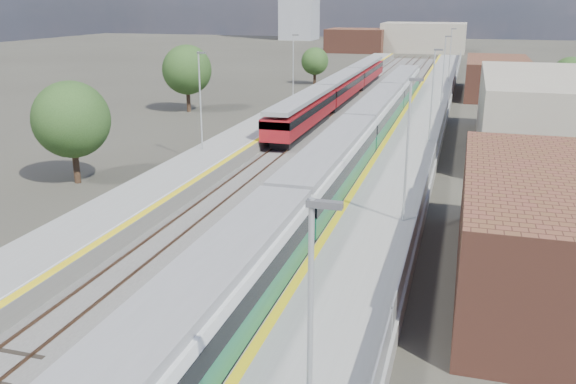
% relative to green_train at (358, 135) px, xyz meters
% --- Properties ---
extents(ground, '(320.00, 320.00, 0.00)m').
position_rel_green_train_xyz_m(ground, '(-1.50, 12.79, -2.21)').
color(ground, '#47443A').
rests_on(ground, ground).
extents(ballast_bed, '(10.50, 155.00, 0.06)m').
position_rel_green_train_xyz_m(ballast_bed, '(-3.75, 15.29, -2.18)').
color(ballast_bed, '#565451').
rests_on(ballast_bed, ground).
extents(tracks, '(8.96, 160.00, 0.17)m').
position_rel_green_train_xyz_m(tracks, '(-3.15, 16.97, -2.10)').
color(tracks, '#4C3323').
rests_on(tracks, ground).
extents(platform_right, '(4.70, 155.00, 8.52)m').
position_rel_green_train_xyz_m(platform_right, '(3.78, 15.28, -1.68)').
color(platform_right, slate).
rests_on(platform_right, ground).
extents(platform_left, '(4.30, 155.00, 8.52)m').
position_rel_green_train_xyz_m(platform_left, '(-10.55, 15.28, -1.69)').
color(platform_left, slate).
rests_on(platform_left, ground).
extents(buildings, '(72.00, 185.50, 40.00)m').
position_rel_green_train_xyz_m(buildings, '(-19.62, 101.39, 8.49)').
color(buildings, brown).
rests_on(buildings, ground).
extents(green_train, '(2.85, 79.38, 3.14)m').
position_rel_green_train_xyz_m(green_train, '(0.00, 0.00, 0.00)').
color(green_train, black).
rests_on(green_train, ground).
extents(red_train, '(2.69, 54.57, 3.39)m').
position_rel_green_train_xyz_m(red_train, '(-7.00, 27.85, -0.20)').
color(red_train, black).
rests_on(red_train, ground).
extents(tree_a, '(5.21, 5.21, 7.06)m').
position_rel_green_train_xyz_m(tree_a, '(-17.73, -10.94, 2.23)').
color(tree_a, '#382619').
rests_on(tree_a, ground).
extents(tree_b, '(5.54, 5.54, 7.51)m').
position_rel_green_train_xyz_m(tree_b, '(-22.58, 17.44, 2.52)').
color(tree_b, '#382619').
rests_on(tree_b, ground).
extents(tree_c, '(4.08, 4.08, 5.52)m').
position_rel_green_train_xyz_m(tree_c, '(-14.50, 44.62, 1.26)').
color(tree_c, '#382619').
rests_on(tree_c, ground).
extents(tree_d, '(4.28, 4.28, 5.80)m').
position_rel_green_train_xyz_m(tree_d, '(19.49, 34.40, 1.44)').
color(tree_d, '#382619').
rests_on(tree_d, ground).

